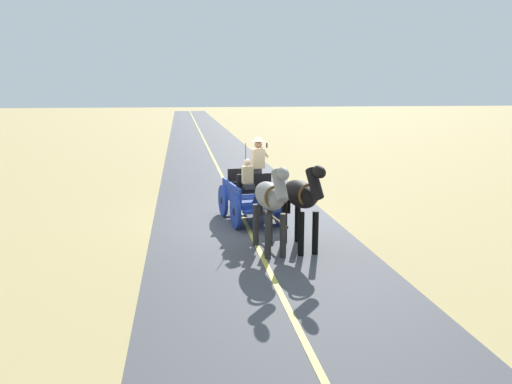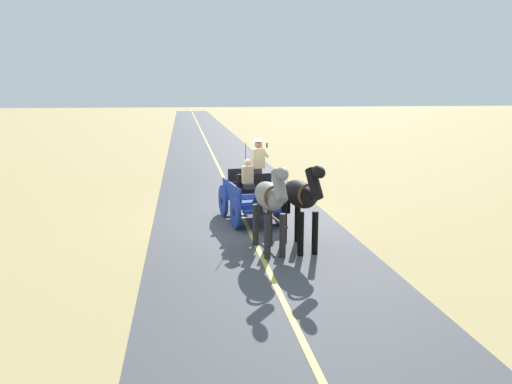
{
  "view_description": "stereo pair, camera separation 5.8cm",
  "coord_description": "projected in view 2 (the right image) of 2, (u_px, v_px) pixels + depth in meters",
  "views": [
    {
      "loc": [
        1.82,
        14.67,
        3.85
      ],
      "look_at": [
        -0.18,
        1.15,
        1.1
      ],
      "focal_mm": 35.86,
      "sensor_mm": 36.0,
      "label": 1
    },
    {
      "loc": [
        1.76,
        14.68,
        3.85
      ],
      "look_at": [
        -0.18,
        1.15,
        1.1
      ],
      "focal_mm": 35.86,
      "sensor_mm": 36.0,
      "label": 2
    }
  ],
  "objects": [
    {
      "name": "road_centre_stripe",
      "position": [
        244.0,
        220.0,
        15.25
      ],
      "size": [
        0.12,
        160.0,
        0.0
      ],
      "primitive_type": "cube",
      "color": "#DBCC4C",
      "rests_on": "road_surface"
    },
    {
      "name": "horse_near_side",
      "position": [
        301.0,
        197.0,
        12.25
      ],
      "size": [
        0.81,
        2.15,
        2.21
      ],
      "color": "black",
      "rests_on": "ground"
    },
    {
      "name": "road_surface",
      "position": [
        244.0,
        221.0,
        15.25
      ],
      "size": [
        5.39,
        160.0,
        0.01
      ],
      "primitive_type": "cube",
      "color": "#4C4C51",
      "rests_on": "ground"
    },
    {
      "name": "horse_off_side",
      "position": [
        270.0,
        199.0,
        12.03
      ],
      "size": [
        0.73,
        2.14,
        2.21
      ],
      "color": "gray",
      "rests_on": "ground"
    },
    {
      "name": "horse_drawn_carriage",
      "position": [
        251.0,
        194.0,
        15.09
      ],
      "size": [
        1.74,
        4.51,
        2.5
      ],
      "color": "#1E3899",
      "rests_on": "ground"
    },
    {
      "name": "ground_plane",
      "position": [
        244.0,
        221.0,
        15.25
      ],
      "size": [
        200.0,
        200.0,
        0.0
      ],
      "primitive_type": "plane",
      "color": "tan"
    }
  ]
}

